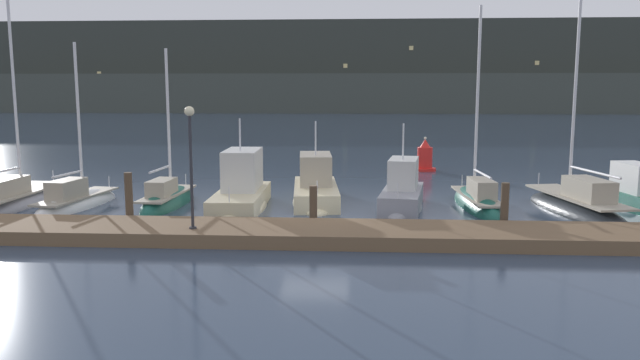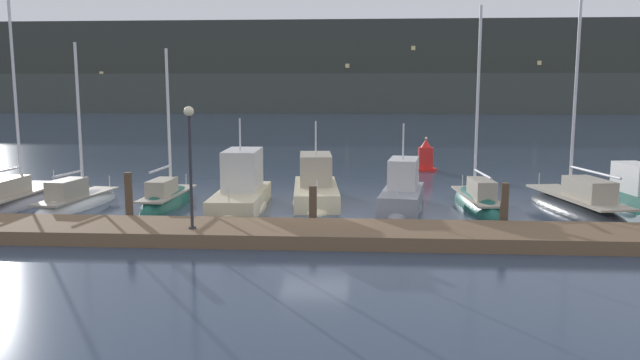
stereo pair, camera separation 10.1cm
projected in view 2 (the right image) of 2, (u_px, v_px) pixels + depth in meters
ground_plane at (315, 224)px, 23.05m from camera, size 400.00×400.00×0.00m
dock at (309, 233)px, 20.60m from camera, size 34.59×2.80×0.45m
mooring_pile_1 at (129, 199)px, 22.57m from camera, size 0.28×0.28×1.97m
mooring_pile_2 at (313, 207)px, 22.15m from camera, size 0.28×0.28×1.55m
mooring_pile_3 at (504, 207)px, 21.69m from camera, size 0.28×0.28×1.73m
sailboat_berth_1 at (14, 202)px, 26.64m from camera, size 2.25×7.42×10.32m
sailboat_berth_2 at (77, 204)px, 26.20m from camera, size 2.20×5.77×7.48m
sailboat_berth_3 at (168, 203)px, 26.52m from camera, size 1.59×5.41×7.39m
motorboat_berth_4 at (241, 198)px, 26.04m from camera, size 2.20×6.13×4.40m
motorboat_berth_5 at (316, 193)px, 27.45m from camera, size 2.58×6.35×4.10m
motorboat_berth_6 at (402, 199)px, 26.00m from camera, size 2.40×5.24×4.11m
sailboat_berth_7 at (477, 205)px, 26.11m from camera, size 1.71×6.06×9.11m
sailboat_berth_8 at (577, 210)px, 24.83m from camera, size 3.04×7.31×9.26m
motorboat_berth_9 at (640, 203)px, 25.63m from camera, size 2.33×4.95×4.10m
channel_buoy at (426, 158)px, 37.53m from camera, size 1.37×1.37×2.05m
dock_lamppost at (190, 147)px, 19.91m from camera, size 0.32×0.32×3.96m
hillside_backdrop at (356, 71)px, 129.74m from camera, size 240.00×23.00×18.17m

